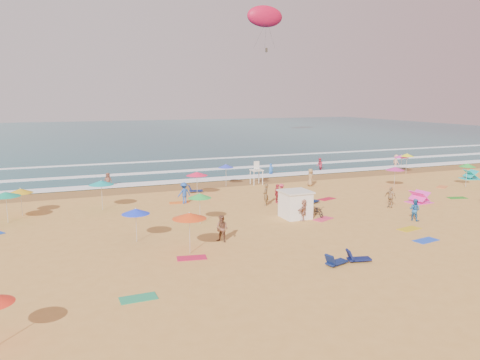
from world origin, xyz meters
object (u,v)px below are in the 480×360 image
object	(u,v)px
bicycle	(319,211)
lifeguard_stand	(256,175)
parasail	(265,16)
cabana	(295,205)

from	to	relation	value
bicycle	lifeguard_stand	distance (m)	14.22
lifeguard_stand	parasail	distance (m)	60.15
bicycle	parasail	size ratio (longest dim) A/B	0.17
cabana	bicycle	bearing A→B (deg)	-8.97
bicycle	parasail	distance (m)	72.78
parasail	cabana	bearing A→B (deg)	-112.34
bicycle	cabana	bearing A→B (deg)	179.11
cabana	parasail	world-z (taller)	parasail
lifeguard_stand	bicycle	bearing A→B (deg)	-93.49
bicycle	lifeguard_stand	bearing A→B (deg)	94.59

